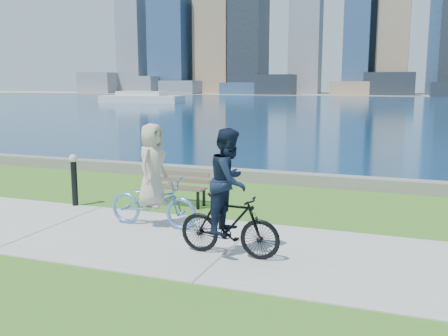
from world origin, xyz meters
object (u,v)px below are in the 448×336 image
(park_bench, at_px, (177,185))
(cyclist_man, at_px, (229,203))
(cyclist_woman, at_px, (153,189))
(bollard_lamp, at_px, (74,177))

(park_bench, relative_size, cyclist_man, 0.71)
(park_bench, relative_size, cyclist_woman, 0.73)
(bollard_lamp, distance_m, cyclist_man, 5.25)
(park_bench, height_order, bollard_lamp, bollard_lamp)
(bollard_lamp, relative_size, cyclist_man, 0.58)
(park_bench, bearing_deg, bollard_lamp, -154.25)
(park_bench, height_order, cyclist_man, cyclist_man)
(bollard_lamp, bearing_deg, park_bench, 24.30)
(bollard_lamp, distance_m, cyclist_woman, 2.85)
(cyclist_man, bearing_deg, bollard_lamp, 67.52)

